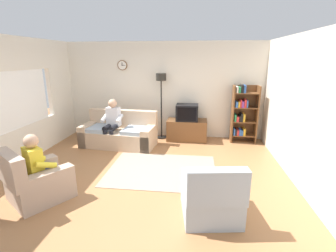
% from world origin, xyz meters
% --- Properties ---
extents(ground_plane, '(12.00, 12.00, 0.00)m').
position_xyz_m(ground_plane, '(0.00, 0.00, 0.00)').
color(ground_plane, '#9E6B42').
extents(back_wall_assembly, '(6.20, 0.17, 2.70)m').
position_xyz_m(back_wall_assembly, '(-0.00, 2.66, 1.35)').
color(back_wall_assembly, silver).
rests_on(back_wall_assembly, ground_plane).
extents(left_wall_assembly, '(0.12, 5.80, 2.70)m').
position_xyz_m(left_wall_assembly, '(-2.86, 0.03, 1.34)').
color(left_wall_assembly, silver).
rests_on(left_wall_assembly, ground_plane).
extents(right_wall, '(0.12, 5.80, 2.70)m').
position_xyz_m(right_wall, '(2.86, 0.00, 1.35)').
color(right_wall, silver).
rests_on(right_wall, ground_plane).
extents(couch, '(1.97, 1.05, 0.90)m').
position_xyz_m(couch, '(-1.06, 1.60, 0.31)').
color(couch, tan).
rests_on(couch, ground_plane).
extents(tv_stand, '(1.10, 0.56, 0.58)m').
position_xyz_m(tv_stand, '(0.70, 2.25, 0.29)').
color(tv_stand, brown).
rests_on(tv_stand, ground_plane).
extents(tv, '(0.60, 0.49, 0.44)m').
position_xyz_m(tv, '(0.70, 2.23, 0.80)').
color(tv, black).
rests_on(tv, tv_stand).
extents(bookshelf, '(0.68, 0.36, 1.58)m').
position_xyz_m(bookshelf, '(2.20, 2.32, 0.81)').
color(bookshelf, brown).
rests_on(bookshelf, ground_plane).
extents(floor_lamp, '(0.28, 0.28, 1.85)m').
position_xyz_m(floor_lamp, '(-0.04, 2.35, 1.45)').
color(floor_lamp, black).
rests_on(floor_lamp, ground_plane).
extents(armchair_near_window, '(1.16, 1.18, 0.90)m').
position_xyz_m(armchair_near_window, '(-1.58, -1.08, 0.29)').
color(armchair_near_window, tan).
rests_on(armchair_near_window, ground_plane).
extents(armchair_near_bookshelf, '(0.92, 0.99, 0.90)m').
position_xyz_m(armchair_near_bookshelf, '(1.22, -1.19, 0.29)').
color(armchair_near_bookshelf, '#9EADBC').
rests_on(armchair_near_bookshelf, ground_plane).
extents(area_rug, '(2.20, 1.70, 0.01)m').
position_xyz_m(area_rug, '(0.28, 0.22, 0.01)').
color(area_rug, gray).
rests_on(area_rug, ground_plane).
extents(person_on_couch, '(0.54, 0.56, 1.24)m').
position_xyz_m(person_on_couch, '(-1.20, 1.49, 0.70)').
color(person_on_couch, silver).
rests_on(person_on_couch, ground_plane).
extents(person_in_left_armchair, '(0.61, 0.64, 1.12)m').
position_xyz_m(person_in_left_armchair, '(-1.53, -1.01, 0.60)').
color(person_in_left_armchair, yellow).
rests_on(person_in_left_armchair, ground_plane).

